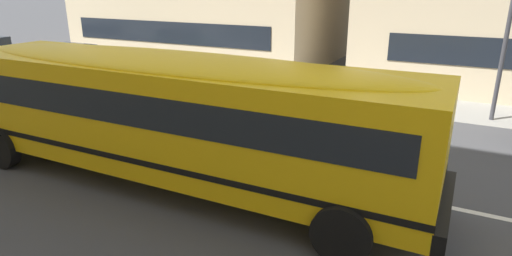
{
  "coord_description": "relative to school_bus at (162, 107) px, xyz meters",
  "views": [
    {
      "loc": [
        6.77,
        -8.76,
        4.38
      ],
      "look_at": [
        2.65,
        -0.77,
        1.32
      ],
      "focal_mm": 30.14,
      "sensor_mm": 36.0,
      "label": 1
    }
  ],
  "objects": [
    {
      "name": "lane_centreline",
      "position": [
        -0.7,
        1.55,
        -1.75
      ],
      "size": [
        110.0,
        0.16,
        0.01
      ],
      "primitive_type": "cube",
      "color": "silver",
      "rests_on": "ground_plane"
    },
    {
      "name": "school_bus",
      "position": [
        0.0,
        0.0,
        0.0
      ],
      "size": [
        13.21,
        3.13,
        2.95
      ],
      "rotation": [
        0.0,
        0.0,
        3.15
      ],
      "color": "yellow",
      "rests_on": "ground_plane"
    },
    {
      "name": "sidewalk_far",
      "position": [
        -0.7,
        9.31,
        -1.74
      ],
      "size": [
        120.0,
        3.0,
        0.01
      ],
      "primitive_type": "cube",
      "color": "gray",
      "rests_on": "ground_plane"
    },
    {
      "name": "parked_car_green_past_driveway",
      "position": [
        -10.72,
        6.54,
        -0.91
      ],
      "size": [
        3.96,
        1.99,
        1.64
      ],
      "rotation": [
        0.0,
        0.0,
        -0.03
      ],
      "color": "#236038",
      "rests_on": "ground_plane"
    },
    {
      "name": "ground_plane",
      "position": [
        -0.7,
        1.55,
        -1.75
      ],
      "size": [
        400.0,
        400.0,
        0.0
      ],
      "primitive_type": "plane",
      "color": "#424244"
    }
  ]
}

